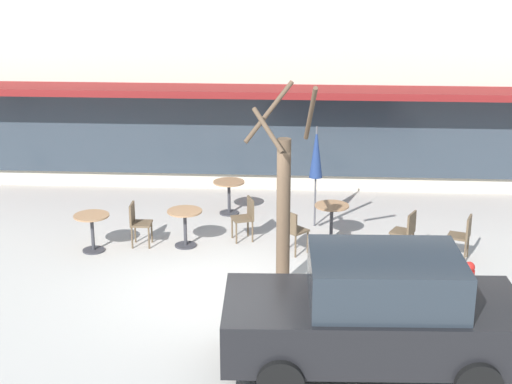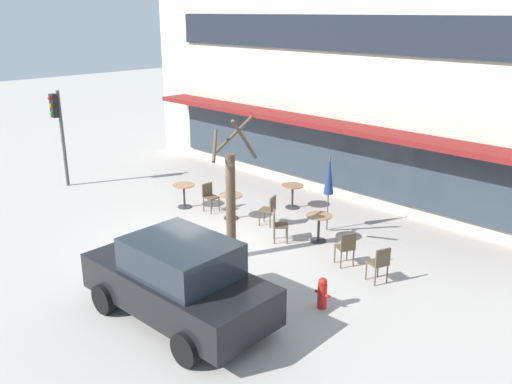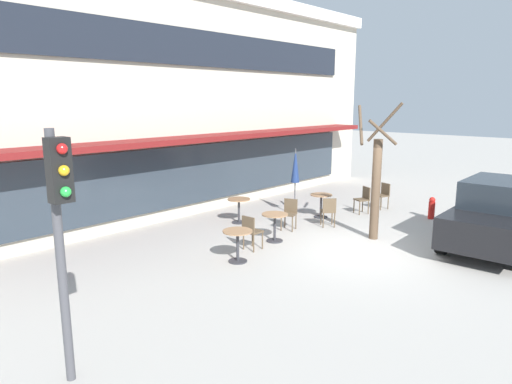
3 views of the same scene
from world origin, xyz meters
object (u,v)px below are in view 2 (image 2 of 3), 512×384
fire_hydrant (322,293)px  cafe_chair_3 (278,223)px  cafe_chair_4 (269,208)px  traffic_light_pole (58,123)px  patio_umbrella_green_folded (329,176)px  cafe_chair_1 (209,195)px  cafe_chair_2 (346,246)px  cafe_table_mid_patio (231,202)px  cafe_chair_0 (380,262)px  street_tree (231,199)px  cafe_table_streetside (184,192)px  cafe_table_by_tree (292,192)px  cafe_table_near_wall (319,224)px  parked_sedan (178,280)px

fire_hydrant → cafe_chair_3: bearing=147.9°
cafe_chair_4 → fire_hydrant: bearing=-33.0°
traffic_light_pole → cafe_chair_4: bearing=17.5°
patio_umbrella_green_folded → cafe_chair_1: bearing=-159.1°
patio_umbrella_green_folded → cafe_chair_2: bearing=-41.1°
cafe_table_mid_patio → cafe_chair_0: size_ratio=0.85×
cafe_chair_2 → street_tree: bearing=-145.2°
cafe_table_mid_patio → patio_umbrella_green_folded: (2.61, 1.34, 1.11)m
cafe_chair_3 → traffic_light_pole: (-8.75, -1.75, 1.77)m
cafe_chair_1 → street_tree: size_ratio=0.24×
cafe_table_streetside → patio_umbrella_green_folded: patio_umbrella_green_folded is taller
patio_umbrella_green_folded → street_tree: bearing=-100.6°
cafe_table_mid_patio → cafe_chair_4: size_ratio=0.85×
cafe_table_by_tree → cafe_chair_2: (3.67, -2.21, 0.01)m
cafe_table_mid_patio → traffic_light_pole: bearing=-163.0°
cafe_chair_1 → cafe_chair_3: bearing=-4.4°
cafe_table_near_wall → cafe_table_by_tree: bearing=146.5°
cafe_table_by_tree → cafe_chair_3: cafe_chair_3 is taller
cafe_table_streetside → cafe_chair_4: 3.08m
cafe_table_mid_patio → traffic_light_pole: traffic_light_pole is taller
cafe_table_near_wall → cafe_table_by_tree: size_ratio=1.00×
patio_umbrella_green_folded → traffic_light_pole: (-9.19, -3.36, 0.67)m
cafe_chair_0 → traffic_light_pole: (-12.00, -1.66, 1.77)m
cafe_table_mid_patio → fire_hydrant: 5.63m
cafe_table_near_wall → cafe_table_by_tree: same height
cafe_table_near_wall → cafe_table_streetside: same height
cafe_table_mid_patio → patio_umbrella_green_folded: bearing=27.1°
cafe_chair_4 → cafe_table_mid_patio: bearing=-159.9°
cafe_table_by_tree → patio_umbrella_green_folded: patio_umbrella_green_folded is taller
cafe_chair_1 → fire_hydrant: 6.51m
cafe_table_by_tree → cafe_chair_2: cafe_chair_2 is taller
cafe_chair_3 → cafe_chair_4: (-0.98, 0.70, 0.00)m
parked_sedan → cafe_chair_3: bearing=106.1°
street_tree → fire_hydrant: bearing=-6.1°
street_tree → patio_umbrella_green_folded: bearing=79.4°
cafe_chair_2 → parked_sedan: size_ratio=0.21×
cafe_table_mid_patio → street_tree: (2.01, -1.82, 1.06)m
cafe_table_mid_patio → cafe_chair_0: cafe_chair_0 is taller
cafe_table_streetside → traffic_light_pole: size_ratio=0.22×
cafe_table_streetside → fire_hydrant: bearing=-14.4°
patio_umbrella_green_folded → cafe_table_streetside: bearing=-158.7°
cafe_chair_1 → street_tree: (2.97, -1.80, 1.05)m
cafe_chair_2 → cafe_chair_4: bearing=168.8°
cafe_table_mid_patio → traffic_light_pole: size_ratio=0.22×
cafe_chair_0 → street_tree: bearing=-156.7°
cafe_table_streetside → street_tree: (3.80, -1.45, 1.06)m
cafe_table_near_wall → cafe_table_mid_patio: bearing=-169.8°
cafe_table_mid_patio → cafe_chair_4: cafe_chair_4 is taller
cafe_table_streetside → street_tree: 4.21m
parked_sedan → cafe_chair_0: bearing=64.3°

